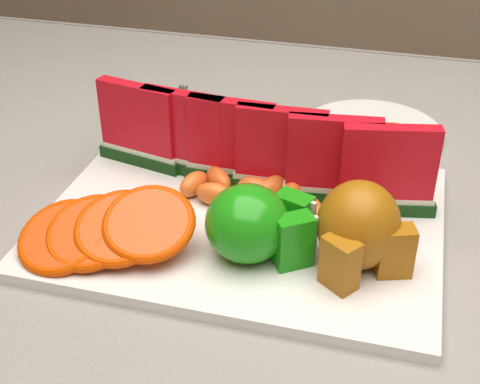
# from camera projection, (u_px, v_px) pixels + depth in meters

# --- Properties ---
(table) EXTENTS (1.40, 0.90, 0.75)m
(table) POSITION_uv_depth(u_px,v_px,m) (290.00, 290.00, 0.76)
(table) COLOR #553C1A
(table) RESTS_ON ground
(tablecloth) EXTENTS (1.53, 1.03, 0.20)m
(tablecloth) POSITION_uv_depth(u_px,v_px,m) (292.00, 247.00, 0.73)
(tablecloth) COLOR gray
(tablecloth) RESTS_ON table
(platter) EXTENTS (0.40, 0.30, 0.01)m
(platter) POSITION_uv_depth(u_px,v_px,m) (243.00, 219.00, 0.69)
(platter) COLOR silver
(platter) RESTS_ON tablecloth
(apple_cluster) EXTENTS (0.11, 0.09, 0.07)m
(apple_cluster) POSITION_uv_depth(u_px,v_px,m) (255.00, 225.00, 0.62)
(apple_cluster) COLOR #317F19
(apple_cluster) RESTS_ON platter
(pear_cluster) EXTENTS (0.10, 0.11, 0.08)m
(pear_cluster) POSITION_uv_depth(u_px,v_px,m) (360.00, 229.00, 0.60)
(pear_cluster) COLOR #9F8415
(pear_cluster) RESTS_ON platter
(side_plate) EXTENTS (0.23, 0.23, 0.01)m
(side_plate) POSITION_uv_depth(u_px,v_px,m) (371.00, 132.00, 0.86)
(side_plate) COLOR silver
(side_plate) RESTS_ON tablecloth
(fork) EXTENTS (0.04, 0.20, 0.00)m
(fork) POSITION_uv_depth(u_px,v_px,m) (162.00, 115.00, 0.91)
(fork) COLOR silver
(fork) RESTS_ON tablecloth
(watermelon_row) EXTENTS (0.39, 0.07, 0.10)m
(watermelon_row) POSITION_uv_depth(u_px,v_px,m) (256.00, 149.00, 0.71)
(watermelon_row) COLOR #093A13
(watermelon_row) RESTS_ON platter
(orange_fan_front) EXTENTS (0.18, 0.13, 0.05)m
(orange_fan_front) POSITION_uv_depth(u_px,v_px,m) (106.00, 230.00, 0.63)
(orange_fan_front) COLOR #DE5F00
(orange_fan_front) RESTS_ON platter
(orange_fan_back) EXTENTS (0.33, 0.11, 0.05)m
(orange_fan_back) POSITION_uv_depth(u_px,v_px,m) (290.00, 140.00, 0.78)
(orange_fan_back) COLOR #DE5F00
(orange_fan_back) RESTS_ON platter
(tangerine_segments) EXTENTS (0.24, 0.08, 0.03)m
(tangerine_segments) POSITION_uv_depth(u_px,v_px,m) (281.00, 197.00, 0.69)
(tangerine_segments) COLOR #DF4E16
(tangerine_segments) RESTS_ON platter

